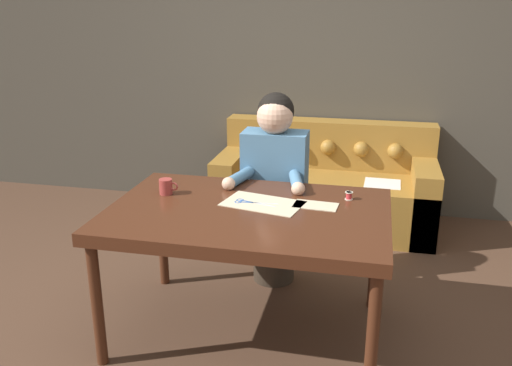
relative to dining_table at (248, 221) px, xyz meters
The scene contains 10 objects.
ground_plane 0.70m from the dining_table, 142.58° to the left, with size 16.00×16.00×0.00m, color #4C3323.
wall_back 2.24m from the dining_table, 91.55° to the left, with size 8.00×0.06×2.60m.
dining_table is the anchor object (origin of this frame).
couch 1.81m from the dining_table, 81.58° to the left, with size 1.80×0.81×0.85m.
person 0.66m from the dining_table, 88.11° to the left, with size 0.50×0.56×1.29m.
pattern_paper_main 0.14m from the dining_table, 58.00° to the left, with size 0.47×0.34×0.00m.
pattern_paper_offcut 0.38m from the dining_table, 20.44° to the left, with size 0.25×0.15×0.00m.
scissors 0.12m from the dining_table, 100.56° to the left, with size 0.25×0.09×0.01m.
mug 0.55m from the dining_table, 165.57° to the left, with size 0.11×0.08×0.09m.
thread_spool 0.59m from the dining_table, 27.45° to the left, with size 0.04×0.04×0.05m.
Camera 1 is at (0.69, -2.69, 1.83)m, focal length 38.00 mm.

